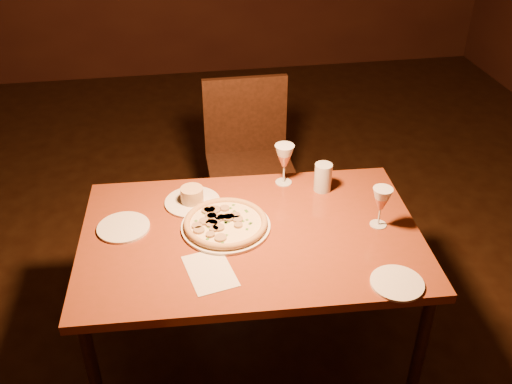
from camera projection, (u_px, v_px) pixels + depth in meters
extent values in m
plane|color=black|center=(224.00, 333.00, 2.83)|extent=(7.00, 7.00, 0.00)
cube|color=maroon|center=(251.00, 237.00, 2.32)|extent=(1.42, 0.95, 0.04)
cylinder|color=black|center=(116.00, 257.00, 2.78)|extent=(0.05, 0.05, 0.70)
cylinder|color=black|center=(418.00, 358.00, 2.26)|extent=(0.05, 0.05, 0.70)
cylinder|color=black|center=(366.00, 239.00, 2.90)|extent=(0.05, 0.05, 0.70)
cube|color=black|center=(251.00, 172.00, 3.15)|extent=(0.47, 0.47, 0.04)
cube|color=black|center=(245.00, 115.00, 3.20)|extent=(0.47, 0.03, 0.45)
cylinder|color=black|center=(223.00, 234.00, 3.11)|extent=(0.04, 0.04, 0.48)
cylinder|color=black|center=(216.00, 196.00, 3.43)|extent=(0.04, 0.04, 0.48)
cylinder|color=black|center=(291.00, 227.00, 3.16)|extent=(0.04, 0.04, 0.48)
cylinder|color=black|center=(277.00, 190.00, 3.48)|extent=(0.04, 0.04, 0.48)
cylinder|color=silver|center=(226.00, 226.00, 2.34)|extent=(0.37, 0.37, 0.01)
cylinder|color=beige|center=(226.00, 224.00, 2.33)|extent=(0.33, 0.33, 0.01)
torus|color=tan|center=(226.00, 222.00, 2.32)|extent=(0.34, 0.34, 0.03)
cylinder|color=silver|center=(193.00, 202.00, 2.48)|extent=(0.24, 0.24, 0.01)
cylinder|color=tan|center=(192.00, 195.00, 2.46)|extent=(0.10, 0.10, 0.07)
cylinder|color=#B0B9C0|center=(323.00, 177.00, 2.54)|extent=(0.08, 0.08, 0.13)
cylinder|color=silver|center=(124.00, 227.00, 2.33)|extent=(0.21, 0.21, 0.01)
cylinder|color=silver|center=(397.00, 283.00, 2.05)|extent=(0.19, 0.19, 0.01)
cube|color=beige|center=(210.00, 271.00, 2.11)|extent=(0.20, 0.26, 0.00)
sphere|color=orange|center=(250.00, 17.00, 1.83)|extent=(0.12, 0.12, 0.12)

